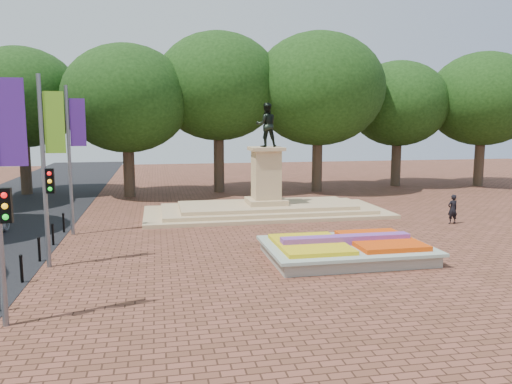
% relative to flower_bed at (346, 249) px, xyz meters
% --- Properties ---
extents(ground, '(90.00, 90.00, 0.00)m').
position_rel_flower_bed_xyz_m(ground, '(-1.03, 2.00, -0.38)').
color(ground, brown).
rests_on(ground, ground).
extents(flower_bed, '(6.30, 4.30, 0.91)m').
position_rel_flower_bed_xyz_m(flower_bed, '(0.00, 0.00, 0.00)').
color(flower_bed, gray).
rests_on(flower_bed, ground).
extents(monument, '(14.00, 6.00, 6.40)m').
position_rel_flower_bed_xyz_m(monument, '(-1.03, 10.00, 0.50)').
color(monument, tan).
rests_on(monument, ground).
extents(tree_row_back, '(44.80, 8.80, 10.43)m').
position_rel_flower_bed_xyz_m(tree_row_back, '(1.31, 20.00, 6.29)').
color(tree_row_back, '#382A1E').
rests_on(tree_row_back, ground).
extents(banner_poles, '(0.88, 11.17, 7.00)m').
position_rel_flower_bed_xyz_m(banner_poles, '(-11.10, 0.69, 3.50)').
color(banner_poles, slate).
rests_on(banner_poles, ground).
extents(bollard_row, '(0.12, 13.12, 0.98)m').
position_rel_flower_bed_xyz_m(bollard_row, '(-11.73, 0.50, 0.15)').
color(bollard_row, black).
rests_on(bollard_row, ground).
extents(pedestrian, '(0.60, 0.42, 1.56)m').
position_rel_flower_bed_xyz_m(pedestrian, '(7.97, 5.25, 0.40)').
color(pedestrian, black).
rests_on(pedestrian, ground).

